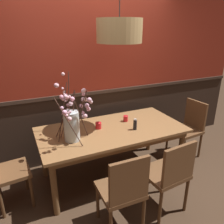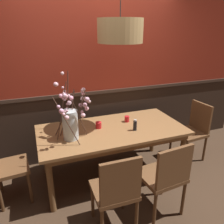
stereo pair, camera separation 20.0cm
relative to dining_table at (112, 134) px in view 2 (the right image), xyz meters
The scene contains 14 objects.
ground_plane 0.66m from the dining_table, ahead, with size 24.00×24.00×0.00m, color #422D1E.
back_wall 1.07m from the dining_table, 90.00° to the left, with size 5.49×0.14×2.91m.
dining_table is the anchor object (origin of this frame).
chair_head_east_end 1.37m from the dining_table, ahead, with size 0.47×0.45×0.91m.
chair_head_west_end 1.36m from the dining_table, behind, with size 0.42×0.46×0.94m.
chair_near_side_left 0.94m from the dining_table, 107.96° to the right, with size 0.43×0.43×0.92m.
chair_far_side_right 0.96m from the dining_table, 69.95° to the left, with size 0.48×0.46×0.94m.
chair_far_side_left 0.96m from the dining_table, 106.34° to the left, with size 0.46×0.41×0.94m.
chair_near_side_right 0.92m from the dining_table, 71.75° to the right, with size 0.48×0.47×0.91m.
vase_with_blossoms 0.63m from the dining_table, behind, with size 0.43×0.54×0.80m.
candle_holder_nearer_center 0.22m from the dining_table, 153.13° to the left, with size 0.08×0.08×0.09m.
candle_holder_nearer_edge 0.34m from the dining_table, 27.25° to the left, with size 0.07×0.07×0.08m.
condiment_bottle 0.34m from the dining_table, 29.20° to the right, with size 0.05×0.05×0.15m.
pendant_lamp 1.31m from the dining_table, 32.16° to the left, with size 0.55×0.55×1.09m.
Camera 2 is at (-0.94, -2.51, 2.00)m, focal length 35.78 mm.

